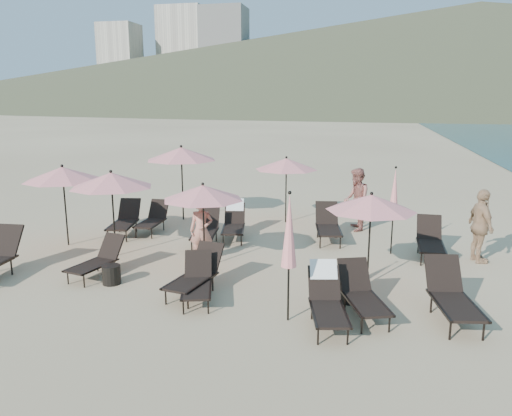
% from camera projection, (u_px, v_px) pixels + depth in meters
% --- Properties ---
extents(ground, '(800.00, 800.00, 0.00)m').
position_uv_depth(ground, '(243.00, 300.00, 9.93)').
color(ground, '#D6BA8C').
rests_on(ground, ground).
extents(volcanic_headland, '(690.00, 690.00, 55.00)m').
position_uv_depth(volcanic_headland, '(497.00, 56.00, 277.73)').
color(volcanic_headland, brown).
rests_on(volcanic_headland, ground).
extents(hotel_skyline, '(109.00, 82.00, 55.00)m').
position_uv_depth(hotel_skyline, '(197.00, 61.00, 282.87)').
color(hotel_skyline, beige).
rests_on(hotel_skyline, ground).
extents(lounger_1, '(0.86, 1.55, 0.84)m').
position_uv_depth(lounger_1, '(98.00, 259.00, 11.20)').
color(lounger_1, black).
rests_on(lounger_1, ground).
extents(lounger_2, '(0.94, 1.56, 0.84)m').
position_uv_depth(lounger_2, '(197.00, 281.00, 9.88)').
color(lounger_2, black).
rests_on(lounger_2, ground).
extents(lounger_3, '(0.91, 1.68, 0.92)m').
position_uv_depth(lounger_3, '(196.00, 273.00, 10.20)').
color(lounger_3, black).
rests_on(lounger_3, ground).
extents(lounger_4, '(1.08, 1.67, 0.90)m').
position_uv_depth(lounger_4, '(362.00, 294.00, 9.17)').
color(lounger_4, black).
rests_on(lounger_4, ground).
extents(lounger_5, '(0.94, 1.82, 1.00)m').
position_uv_depth(lounger_5, '(452.00, 295.00, 8.99)').
color(lounger_5, black).
rests_on(lounger_5, ground).
extents(lounger_6, '(0.91, 1.74, 0.95)m').
position_uv_depth(lounger_6, '(125.00, 220.00, 14.61)').
color(lounger_6, black).
rests_on(lounger_6, ground).
extents(lounger_7, '(0.62, 1.54, 0.88)m').
position_uv_depth(lounger_7, '(153.00, 219.00, 14.89)').
color(lounger_7, black).
rests_on(lounger_7, ground).
extents(lounger_8, '(0.81, 1.65, 0.91)m').
position_uv_depth(lounger_8, '(206.00, 229.00, 13.70)').
color(lounger_8, black).
rests_on(lounger_8, ground).
extents(lounger_9, '(0.90, 1.71, 1.02)m').
position_uv_depth(lounger_9, '(234.00, 221.00, 14.30)').
color(lounger_9, black).
rests_on(lounger_9, ground).
extents(lounger_10, '(0.91, 1.78, 0.98)m').
position_uv_depth(lounger_10, '(328.00, 224.00, 14.01)').
color(lounger_10, black).
rests_on(lounger_10, ground).
extents(lounger_11, '(0.67, 1.66, 0.95)m').
position_uv_depth(lounger_11, '(430.00, 240.00, 12.54)').
color(lounger_11, black).
rests_on(lounger_11, ground).
extents(lounger_12, '(0.90, 1.67, 0.99)m').
position_uv_depth(lounger_12, '(327.00, 298.00, 8.84)').
color(lounger_12, black).
rests_on(lounger_12, ground).
extents(umbrella_open_0, '(2.05, 2.05, 2.21)m').
position_uv_depth(umbrella_open_0, '(111.00, 180.00, 12.29)').
color(umbrella_open_0, black).
rests_on(umbrella_open_0, ground).
extents(umbrella_open_1, '(1.90, 1.90, 2.04)m').
position_uv_depth(umbrella_open_1, '(203.00, 193.00, 11.49)').
color(umbrella_open_1, black).
rests_on(umbrella_open_1, ground).
extents(umbrella_open_2, '(1.89, 1.89, 2.03)m').
position_uv_depth(umbrella_open_2, '(371.00, 203.00, 10.40)').
color(umbrella_open_2, black).
rests_on(umbrella_open_2, ground).
extents(umbrella_open_3, '(2.29, 2.29, 2.46)m').
position_uv_depth(umbrella_open_3, '(181.00, 154.00, 16.02)').
color(umbrella_open_3, black).
rests_on(umbrella_open_3, ground).
extents(umbrella_open_4, '(1.99, 1.99, 2.14)m').
position_uv_depth(umbrella_open_4, '(286.00, 164.00, 15.72)').
color(umbrella_open_4, black).
rests_on(umbrella_open_4, ground).
extents(umbrella_open_5, '(2.06, 2.06, 2.22)m').
position_uv_depth(umbrella_open_5, '(63.00, 174.00, 13.23)').
color(umbrella_open_5, black).
rests_on(umbrella_open_5, ground).
extents(umbrella_closed_0, '(0.28, 0.28, 2.39)m').
position_uv_depth(umbrella_closed_0, '(289.00, 232.00, 8.69)').
color(umbrella_closed_0, black).
rests_on(umbrella_closed_0, ground).
extents(umbrella_closed_1, '(0.27, 0.27, 2.28)m').
position_uv_depth(umbrella_closed_1, '(394.00, 194.00, 12.53)').
color(umbrella_closed_1, black).
rests_on(umbrella_closed_1, ground).
extents(side_table_0, '(0.40, 0.40, 0.42)m').
position_uv_depth(side_table_0, '(111.00, 275.00, 10.77)').
color(side_table_0, black).
rests_on(side_table_0, ground).
extents(side_table_1, '(0.38, 0.38, 0.48)m').
position_uv_depth(side_table_1, '(349.00, 290.00, 9.79)').
color(side_table_1, black).
rests_on(side_table_1, ground).
extents(beachgoer_a, '(0.63, 0.47, 1.55)m').
position_uv_depth(beachgoer_a, '(201.00, 230.00, 12.19)').
color(beachgoer_a, tan).
rests_on(beachgoer_a, ground).
extents(beachgoer_b, '(0.83, 1.01, 1.90)m').
position_uv_depth(beachgoer_b, '(356.00, 200.00, 14.97)').
color(beachgoer_b, '#A76356').
rests_on(beachgoer_b, ground).
extents(beachgoer_c, '(0.71, 1.14, 1.81)m').
position_uv_depth(beachgoer_c, '(481.00, 226.00, 12.06)').
color(beachgoer_c, tan).
rests_on(beachgoer_c, ground).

